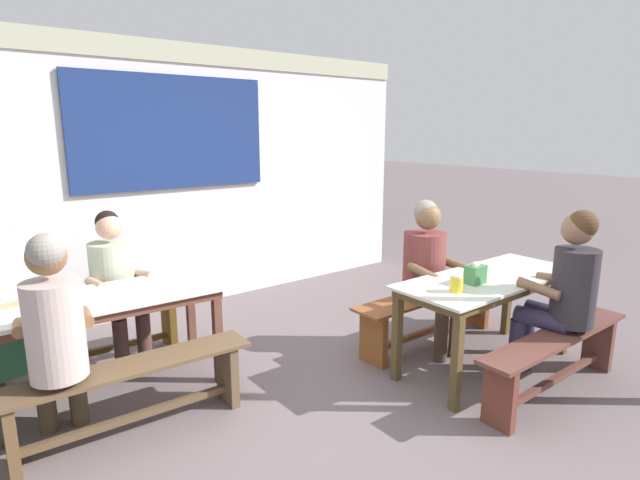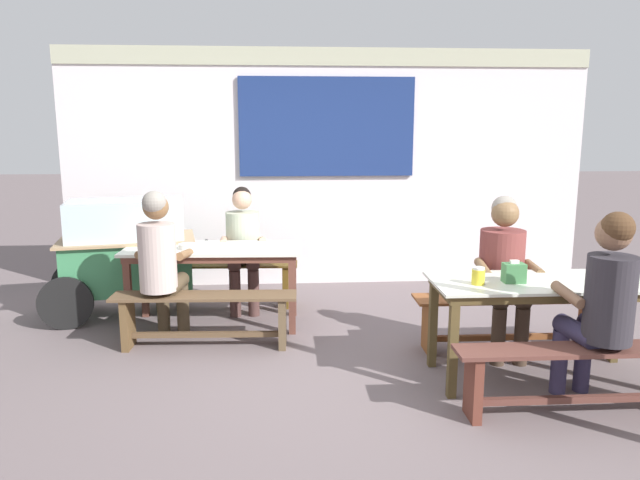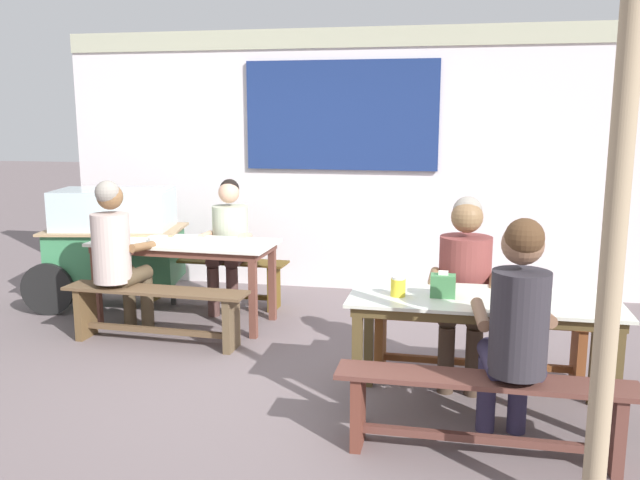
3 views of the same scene
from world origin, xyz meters
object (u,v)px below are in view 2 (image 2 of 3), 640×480
object	(u,v)px
person_left_back_turned	(160,258)
condiment_jar	(478,276)
tissue_box	(514,273)
dining_table_far	(214,256)
bench_far_back	(223,279)
person_right_near_table	(503,264)
bench_near_back	(510,315)
person_near_front	(602,298)
person_center_facing	(243,240)
food_cart	(126,249)
soup_bowl	(188,246)
bench_near_front	(578,370)
dining_table_near	(543,291)
bench_far_front	(205,313)

from	to	relation	value
person_left_back_turned	condiment_jar	distance (m)	2.57
tissue_box	person_left_back_turned	bearing A→B (deg)	160.74
dining_table_far	bench_far_back	xyz separation A→B (m)	(0.02, 0.57, -0.37)
person_right_near_table	bench_near_back	bearing A→B (deg)	26.24
person_near_front	person_right_near_table	bearing A→B (deg)	103.74
dining_table_far	person_right_near_table	distance (m)	2.56
person_right_near_table	person_center_facing	bearing A→B (deg)	147.77
food_cart	tissue_box	distance (m)	3.65
condiment_jar	dining_table_far	bearing A→B (deg)	143.94
soup_bowl	person_center_facing	bearing A→B (deg)	50.09
tissue_box	person_near_front	bearing A→B (deg)	-50.42
bench_near_front	dining_table_near	bearing A→B (deg)	89.55
bench_near_front	person_left_back_turned	distance (m)	3.27
bench_far_back	person_left_back_turned	distance (m)	1.23
bench_near_back	person_near_front	distance (m)	1.18
person_near_front	soup_bowl	world-z (taller)	person_near_front
bench_far_front	person_center_facing	world-z (taller)	person_center_facing
tissue_box	dining_table_near	bearing A→B (deg)	7.63
bench_near_front	condiment_jar	bearing A→B (deg)	134.96
bench_near_front	condiment_jar	size ratio (longest dim) A/B	12.96
person_center_facing	soup_bowl	xyz separation A→B (m)	(-0.46, -0.55, 0.06)
person_left_back_turned	tissue_box	bearing A→B (deg)	-19.26
dining_table_near	person_left_back_turned	size ratio (longest dim) A/B	1.22
bench_far_back	dining_table_near	bearing A→B (deg)	-38.30
person_center_facing	condiment_jar	world-z (taller)	person_center_facing
dining_table_near	bench_near_back	world-z (taller)	dining_table_near
person_left_back_turned	food_cart	bearing A→B (deg)	119.50
bench_near_back	person_left_back_turned	size ratio (longest dim) A/B	1.21
bench_far_back	bench_near_back	world-z (taller)	same
bench_far_front	person_near_front	distance (m)	3.02
bench_near_back	soup_bowl	xyz separation A→B (m)	(-2.73, 0.76, 0.47)
tissue_box	soup_bowl	world-z (taller)	tissue_box
bench_far_front	bench_far_back	bearing A→B (deg)	87.52
bench_far_front	food_cart	size ratio (longest dim) A/B	0.92
bench_near_back	bench_near_front	xyz separation A→B (m)	(-0.01, -1.15, 0.01)
food_cart	person_near_front	xyz separation A→B (m)	(3.55, -2.30, 0.10)
dining_table_near	person_left_back_turned	xyz separation A→B (m)	(-2.89, 0.89, 0.09)
bench_far_back	bench_near_front	size ratio (longest dim) A/B	0.96
dining_table_near	bench_near_front	world-z (taller)	dining_table_near
person_left_back_turned	dining_table_far	bearing A→B (deg)	51.74
bench_far_back	tissue_box	world-z (taller)	tissue_box
bench_near_front	tissue_box	distance (m)	0.78
dining_table_far	bench_far_front	world-z (taller)	dining_table_far
person_near_front	tissue_box	bearing A→B (deg)	129.58
bench_near_back	food_cart	world-z (taller)	food_cart
bench_near_back	soup_bowl	size ratio (longest dim) A/B	9.25
food_cart	soup_bowl	world-z (taller)	food_cart
bench_near_front	person_center_facing	distance (m)	3.36
dining_table_near	person_right_near_table	bearing A→B (deg)	100.88
dining_table_far	person_center_facing	xyz separation A→B (m)	(0.24, 0.50, 0.05)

